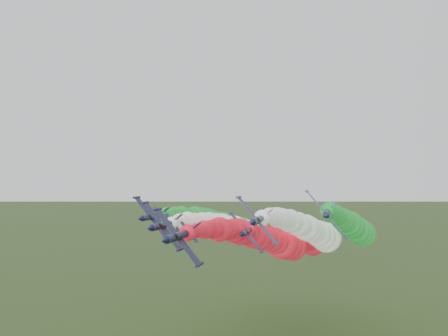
{
  "coord_description": "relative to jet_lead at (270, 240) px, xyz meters",
  "views": [
    {
      "loc": [
        17.37,
        -82.29,
        48.52
      ],
      "look_at": [
        -3.89,
        -0.97,
        50.9
      ],
      "focal_mm": 35.0,
      "sensor_mm": 36.0,
      "label": 1
    }
  ],
  "objects": [
    {
      "name": "jet_trail",
      "position": [
        4.56,
        32.41,
        -2.98
      ],
      "size": [
        19.2,
        86.41,
        21.77
      ],
      "rotation": [
        0.0,
        0.87,
        0.0
      ],
      "color": "#111333",
      "rests_on": "ground"
    },
    {
      "name": "jet_outer_left",
      "position": [
        -14.89,
        22.3,
        0.99
      ],
      "size": [
        18.25,
        85.46,
        20.81
      ],
      "rotation": [
        0.0,
        0.87,
        0.0
      ],
      "color": "#111333",
      "rests_on": "ground"
    },
    {
      "name": "jet_outer_right",
      "position": [
        22.29,
        20.66,
        2.28
      ],
      "size": [
        18.66,
        85.87,
        21.22
      ],
      "rotation": [
        0.0,
        0.87,
        0.0
      ],
      "color": "#111333",
      "rests_on": "ground"
    },
    {
      "name": "jet_lead",
      "position": [
        0.0,
        0.0,
        0.0
      ],
      "size": [
        18.46,
        85.67,
        21.03
      ],
      "rotation": [
        0.0,
        0.87,
        0.0
      ],
      "color": "#111333",
      "rests_on": "ground"
    },
    {
      "name": "jet_inner_left",
      "position": [
        -6.93,
        11.16,
        0.28
      ],
      "size": [
        18.59,
        85.8,
        21.15
      ],
      "rotation": [
        0.0,
        0.87,
        0.0
      ],
      "color": "#111333",
      "rests_on": "ground"
    },
    {
      "name": "jet_inner_right",
      "position": [
        10.3,
        15.85,
        1.12
      ],
      "size": [
        19.26,
        86.47,
        21.83
      ],
      "rotation": [
        0.0,
        0.87,
        0.0
      ],
      "color": "#111333",
      "rests_on": "ground"
    }
  ]
}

